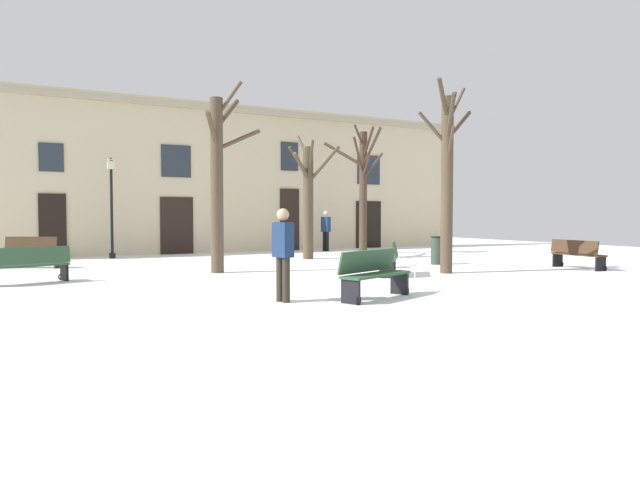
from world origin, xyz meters
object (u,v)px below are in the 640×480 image
(bench_far_corner, at_px, (33,252))
(tree_foreground, at_px, (363,185))
(tree_near_facade, at_px, (218,179))
(tree_left_of_center, at_px, (308,195))
(person_strolling, at_px, (283,250))
(bench_back_to_back_left, at_px, (28,265))
(streetlamp, at_px, (111,197))
(bench_near_center_tree, at_px, (374,273))
(bench_by_litter_bin, at_px, (577,254))
(person_near_bench, at_px, (326,229))
(litter_bin, at_px, (437,250))
(bench_near_lamp, at_px, (390,258))
(tree_center, at_px, (447,175))

(bench_far_corner, bearing_deg, tree_foreground, -146.61)
(tree_near_facade, bearing_deg, tree_foreground, 31.75)
(tree_left_of_center, relative_size, person_strolling, 2.70)
(bench_back_to_back_left, xyz_separation_m, person_strolling, (4.05, -5.25, 0.51))
(bench_far_corner, distance_m, person_strolling, 10.23)
(streetlamp, bearing_deg, bench_near_center_tree, -77.25)
(tree_left_of_center, distance_m, bench_near_center_tree, 9.98)
(tree_foreground, xyz_separation_m, bench_near_center_tree, (-6.55, -10.78, -2.33))
(bench_by_litter_bin, distance_m, person_near_bench, 10.91)
(litter_bin, xyz_separation_m, bench_far_corner, (-11.41, 4.61, 0.03))
(bench_near_center_tree, height_order, person_near_bench, person_near_bench)
(litter_bin, xyz_separation_m, bench_near_lamp, (-3.19, -2.00, 0.00))
(tree_near_facade, height_order, bench_by_litter_bin, tree_near_facade)
(bench_far_corner, xyz_separation_m, bench_near_center_tree, (5.55, -9.89, -0.00))
(bench_far_corner, bearing_deg, bench_by_litter_bin, -179.56)
(bench_near_lamp, relative_size, bench_near_center_tree, 0.82)
(tree_center, bearing_deg, bench_by_litter_bin, -11.50)
(tree_foreground, relative_size, litter_bin, 5.80)
(litter_bin, bearing_deg, tree_left_of_center, 123.16)
(tree_left_of_center, bearing_deg, bench_far_corner, 175.87)
(bench_near_center_tree, distance_m, person_near_bench, 14.05)
(streetlamp, height_order, litter_bin, streetlamp)
(tree_near_facade, xyz_separation_m, person_strolling, (-0.60, -5.63, -1.62))
(bench_back_to_back_left, bearing_deg, person_strolling, 111.21)
(streetlamp, relative_size, bench_back_to_back_left, 1.99)
(tree_left_of_center, relative_size, bench_by_litter_bin, 2.73)
(litter_bin, distance_m, bench_by_litter_bin, 4.10)
(litter_bin, height_order, bench_near_center_tree, bench_near_center_tree)
(person_strolling, bearing_deg, tree_center, 99.18)
(tree_near_facade, relative_size, litter_bin, 5.80)
(tree_left_of_center, distance_m, bench_back_to_back_left, 9.88)
(streetlamp, distance_m, bench_back_to_back_left, 7.93)
(tree_center, bearing_deg, bench_near_lamp, 171.01)
(streetlamp, bearing_deg, tree_center, -53.59)
(tree_left_of_center, relative_size, litter_bin, 5.15)
(bench_near_lamp, bearing_deg, streetlamp, -112.28)
(tree_center, relative_size, bench_near_center_tree, 2.86)
(tree_near_facade, xyz_separation_m, person_near_bench, (6.99, 6.70, -1.58))
(bench_by_litter_bin, height_order, person_strolling, person_strolling)
(tree_center, height_order, tree_foreground, tree_foreground)
(tree_foreground, bearing_deg, tree_center, -105.83)
(litter_bin, height_order, bench_far_corner, bench_far_corner)
(litter_bin, bearing_deg, tree_near_facade, 173.70)
(tree_left_of_center, relative_size, bench_near_lamp, 3.13)
(bench_near_center_tree, height_order, bench_by_litter_bin, bench_near_center_tree)
(streetlamp, relative_size, bench_near_lamp, 2.49)
(tree_left_of_center, distance_m, person_near_bench, 4.56)
(tree_foreground, height_order, person_strolling, tree_foreground)
(bench_far_corner, bearing_deg, bench_back_to_back_left, 116.51)
(tree_near_facade, bearing_deg, tree_center, -29.11)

